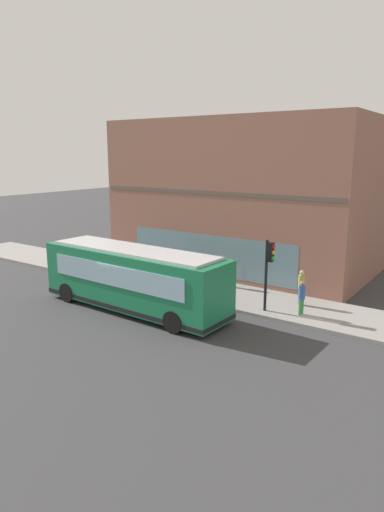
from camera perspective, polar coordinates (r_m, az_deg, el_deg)
name	(u,v)px	position (r m, az deg, el deg)	size (l,w,h in m)	color
ground	(135,311)	(22.42, -7.15, -6.83)	(120.00, 120.00, 0.00)	#38383A
sidewalk_curb	(189,287)	(25.78, -0.35, -3.93)	(3.92, 40.00, 0.15)	gray
building_corner	(248,195)	(30.58, 7.06, 7.60)	(9.67, 16.04, 9.56)	#8C5B4C
city_bus_nearside	(133,279)	(22.12, -7.38, -2.89)	(2.83, 10.11, 3.07)	#197247
traffic_light_near_corner	(269,262)	(21.40, 9.64, -0.77)	(0.32, 0.49, 3.43)	black
fire_hydrant	(205,291)	(23.64, 1.63, -4.38)	(0.35, 0.35, 0.74)	yellow
pedestrian_near_hydrant	(231,271)	(25.42, 4.93, -1.91)	(0.32, 0.32, 1.60)	#B23338
pedestrian_by_light_pole	(81,251)	(31.22, -13.74, 0.68)	(0.32, 0.32, 1.71)	#8C3F8C
pedestrian_near_building_entrance	(301,285)	(22.95, 13.56, -3.56)	(0.32, 0.32, 1.76)	#8C3F8C
pedestrian_walking_along_curb	(302,296)	(21.60, 13.60, -4.87)	(0.32, 0.32, 1.61)	#3F8C4C
newspaper_vending_box	(146,273)	(26.93, -5.83, -2.09)	(0.44, 0.43, 0.90)	#263F99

